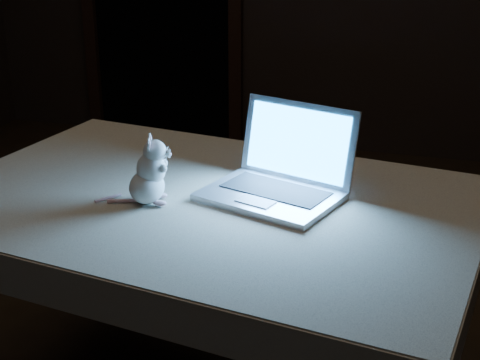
% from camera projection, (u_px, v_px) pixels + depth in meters
% --- Properties ---
extents(table, '(1.40, 1.01, 0.69)m').
position_uv_depth(table, '(207.00, 313.00, 1.94)').
color(table, black).
rests_on(table, floor).
extents(tablecloth, '(1.64, 1.39, 0.10)m').
position_uv_depth(tablecloth, '(175.00, 207.00, 1.87)').
color(tablecloth, beige).
rests_on(tablecloth, table).
extents(laptop, '(0.41, 0.38, 0.23)m').
position_uv_depth(laptop, '(270.00, 158.00, 1.75)').
color(laptop, silver).
rests_on(laptop, tablecloth).
extents(plush_mouse, '(0.18, 0.18, 0.18)m').
position_uv_depth(plush_mouse, '(146.00, 170.00, 1.74)').
color(plush_mouse, silver).
rests_on(plush_mouse, tablecloth).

